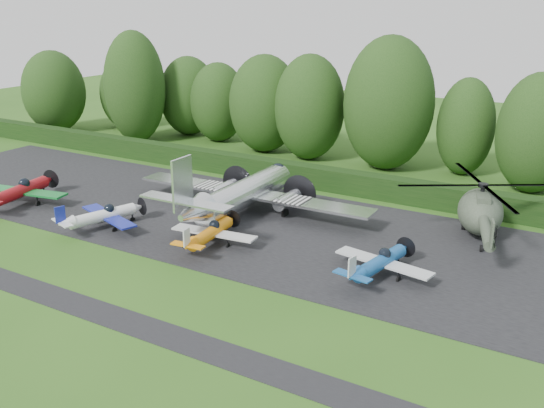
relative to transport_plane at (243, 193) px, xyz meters
The scene contains 20 objects.
ground 11.40m from the transport_plane, 90.01° to the right, with size 160.00×160.00×0.00m, color #285217.
apron 2.24m from the transport_plane, 90.06° to the right, with size 70.00×18.00×0.01m, color black.
taxiway_verge 17.35m from the transport_plane, 90.00° to the right, with size 70.00×2.00×0.00m, color black.
hedgerow 9.93m from the transport_plane, 90.01° to the left, with size 90.00×1.60×2.00m, color black.
transport_plane is the anchor object (origin of this frame).
light_plane_red 18.87m from the transport_plane, 157.44° to the right, with size 7.79×8.19×2.99m.
light_plane_white 10.76m from the transport_plane, 134.05° to the right, with size 6.54×6.87×2.51m.
light_plane_orange 6.67m from the transport_plane, 76.50° to the right, with size 6.30×6.62×2.42m.
light_plane_blue 14.49m from the transport_plane, 21.34° to the right, with size 6.45×6.78×2.48m.
helicopter 17.87m from the transport_plane, 16.58° to the left, with size 12.19×14.28×3.93m.
tree_0 24.40m from the transport_plane, 60.33° to the left, with size 5.48×5.48×9.47m.
tree_1 30.40m from the transport_plane, 147.93° to the left, with size 7.17×7.17×13.10m.
tree_2 27.42m from the transport_plane, 128.99° to the left, with size 6.78×6.78×9.41m.
tree_3 39.45m from the transport_plane, 146.76° to the left, with size 5.95×5.95×9.00m.
tree_7 22.01m from the transport_plane, 116.40° to the left, with size 7.92×7.92×10.80m.
tree_8 20.46m from the transport_plane, 76.33° to the left, with size 8.94×8.94×13.24m.
tree_9 26.37m from the transport_plane, 44.45° to the left, with size 6.86×6.86×10.62m.
tree_10 41.67m from the transport_plane, 158.57° to the left, with size 7.95×7.95×10.35m.
tree_11 31.82m from the transport_plane, 135.23° to the left, with size 7.26×7.26×9.82m.
tree_12 19.64m from the transport_plane, 101.36° to the left, with size 7.46×7.46×11.14m.
Camera 1 is at (24.99, -26.79, 16.36)m, focal length 40.00 mm.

